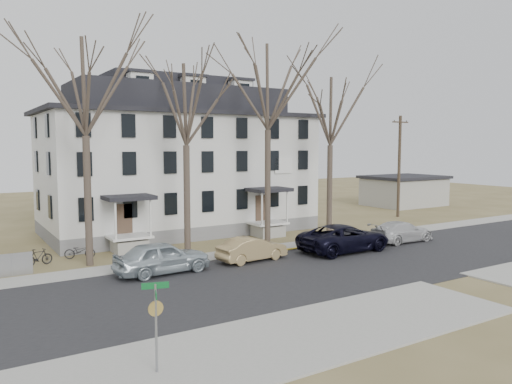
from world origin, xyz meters
TOP-DOWN VIEW (x-y plane):
  - ground at (0.00, 0.00)m, footprint 120.00×120.00m
  - main_road at (0.00, 2.00)m, footprint 120.00×10.00m
  - far_sidewalk at (0.00, 8.00)m, footprint 120.00×2.00m
  - near_sidewalk_left at (-8.00, -5.00)m, footprint 20.00×5.00m
  - yellow_curb at (5.00, 7.10)m, footprint 14.00×0.25m
  - boarding_house at (-2.00, 17.95)m, footprint 20.80×12.36m
  - distant_building at (26.00, 20.00)m, footprint 8.50×6.50m
  - tree_far_left at (-11.00, 9.80)m, footprint 8.40×8.40m
  - tree_mid_left at (-5.00, 9.80)m, footprint 7.80×7.80m
  - tree_center at (1.00, 9.80)m, footprint 9.00×9.00m
  - tree_mid_right at (6.50, 9.80)m, footprint 7.80×7.80m
  - utility_pole_far at (18.50, 14.00)m, footprint 2.00×0.28m
  - car_silver at (-8.22, 5.81)m, footprint 5.16×2.31m
  - car_tan at (-2.72, 5.77)m, footprint 4.37×1.87m
  - car_navy at (3.63, 4.91)m, footprint 6.26×2.97m
  - car_white at (9.13, 5.16)m, footprint 4.98×2.06m
  - bicycle_left at (-11.13, 11.65)m, footprint 1.86×1.15m
  - bicycle_right at (-13.50, 11.08)m, footprint 1.66×0.83m
  - street_sign at (-12.62, -5.04)m, footprint 0.79×0.79m

SIDE VIEW (x-z plane):
  - ground at x=0.00m, z-range 0.00..0.00m
  - main_road at x=0.00m, z-range -0.02..0.02m
  - far_sidewalk at x=0.00m, z-range -0.04..0.04m
  - near_sidewalk_left at x=-8.00m, z-range -0.04..0.04m
  - yellow_curb at x=5.00m, z-range -0.03..0.03m
  - bicycle_left at x=-11.13m, z-range 0.00..0.92m
  - bicycle_right at x=-13.50m, z-range 0.00..0.96m
  - car_tan at x=-2.72m, z-range 0.00..1.40m
  - car_white at x=9.13m, z-range 0.00..1.44m
  - car_silver at x=-8.22m, z-range 0.00..1.72m
  - car_navy at x=3.63m, z-range 0.00..1.72m
  - distant_building at x=26.00m, z-range 0.00..3.35m
  - street_sign at x=-12.62m, z-range 0.43..3.22m
  - utility_pole_far at x=18.50m, z-range 0.15..9.65m
  - boarding_house at x=-2.00m, z-range -0.65..11.40m
  - tree_mid_left at x=-5.00m, z-range 3.23..15.97m
  - tree_mid_right at x=6.50m, z-range 3.23..15.97m
  - tree_far_left at x=-11.00m, z-range 3.48..17.20m
  - tree_center at x=1.00m, z-range 3.73..18.43m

